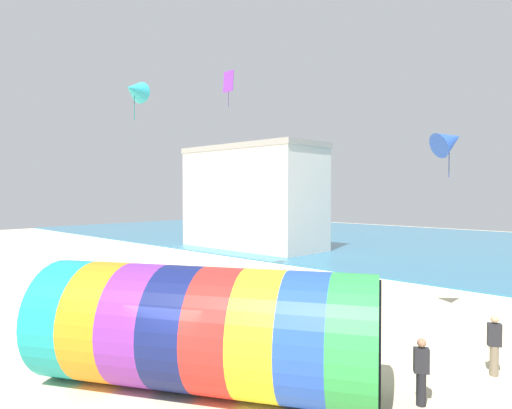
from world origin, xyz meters
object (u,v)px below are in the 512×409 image
(kite_blue_delta, at_px, (449,141))
(bystander_mid_beach, at_px, (494,344))
(kite_handler, at_px, (421,371))
(kite_purple_diamond, at_px, (228,82))
(giant_inflatable_tube, at_px, (204,329))
(kite_cyan_delta, at_px, (134,90))

(kite_blue_delta, distance_m, bystander_mid_beach, 7.97)
(kite_handler, relative_size, kite_purple_diamond, 0.81)
(giant_inflatable_tube, xyz_separation_m, bystander_mid_beach, (5.23, 6.37, -0.73))
(bystander_mid_beach, bearing_deg, kite_handler, -102.40)
(kite_cyan_delta, xyz_separation_m, bystander_mid_beach, (11.98, 4.36, -8.39))
(giant_inflatable_tube, distance_m, kite_cyan_delta, 10.40)
(kite_blue_delta, bearing_deg, bystander_mid_beach, -53.89)
(kite_purple_diamond, relative_size, bystander_mid_beach, 1.17)
(kite_blue_delta, height_order, kite_cyan_delta, kite_cyan_delta)
(giant_inflatable_tube, bearing_deg, kite_blue_delta, 76.93)
(kite_purple_diamond, bearing_deg, kite_blue_delta, 0.22)
(kite_blue_delta, height_order, kite_purple_diamond, kite_purple_diamond)
(kite_cyan_delta, bearing_deg, kite_handler, 5.77)
(kite_purple_diamond, bearing_deg, bystander_mid_beach, -14.01)
(giant_inflatable_tube, relative_size, kite_cyan_delta, 5.76)
(giant_inflatable_tube, distance_m, kite_handler, 5.56)
(bystander_mid_beach, bearing_deg, kite_cyan_delta, -159.99)
(kite_blue_delta, distance_m, kite_purple_diamond, 13.33)
(kite_blue_delta, relative_size, kite_purple_diamond, 1.02)
(giant_inflatable_tube, relative_size, kite_purple_diamond, 4.61)
(kite_blue_delta, xyz_separation_m, kite_purple_diamond, (-12.60, -0.05, 4.38))
(kite_cyan_delta, height_order, kite_purple_diamond, kite_purple_diamond)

